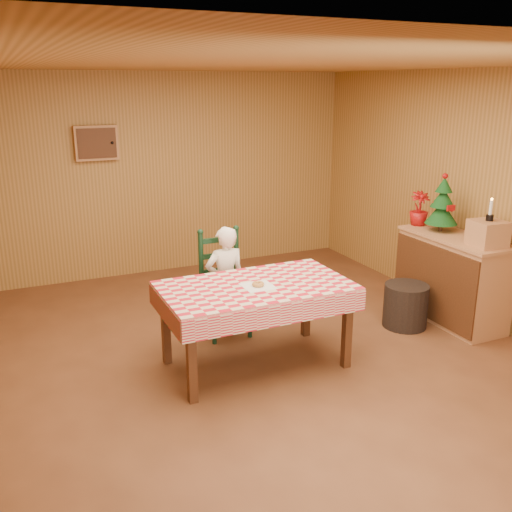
# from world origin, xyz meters

# --- Properties ---
(ground) EXTENTS (6.00, 6.00, 0.00)m
(ground) POSITION_xyz_m (0.00, 0.00, 0.00)
(ground) COLOR brown
(ground) RESTS_ON ground
(cabin_walls) EXTENTS (5.10, 6.05, 2.65)m
(cabin_walls) POSITION_xyz_m (-0.00, 0.53, 1.83)
(cabin_walls) COLOR #A7793C
(cabin_walls) RESTS_ON ground
(dining_table) EXTENTS (1.66, 0.96, 0.77)m
(dining_table) POSITION_xyz_m (-0.11, -0.04, 0.69)
(dining_table) COLOR #4E2914
(dining_table) RESTS_ON ground
(ladder_chair) EXTENTS (0.44, 0.40, 1.08)m
(ladder_chair) POSITION_xyz_m (-0.11, 0.75, 0.50)
(ladder_chair) COLOR black
(ladder_chair) RESTS_ON ground
(seated_child) EXTENTS (0.41, 0.27, 1.12)m
(seated_child) POSITION_xyz_m (-0.11, 0.69, 0.56)
(seated_child) COLOR white
(seated_child) RESTS_ON ground
(napkin) EXTENTS (0.26, 0.26, 0.00)m
(napkin) POSITION_xyz_m (-0.11, -0.09, 0.77)
(napkin) COLOR white
(napkin) RESTS_ON dining_table
(donut) EXTENTS (0.12, 0.12, 0.04)m
(donut) POSITION_xyz_m (-0.11, -0.09, 0.79)
(donut) COLOR #C48B46
(donut) RESTS_ON napkin
(shelf_unit) EXTENTS (0.54, 1.24, 0.93)m
(shelf_unit) POSITION_xyz_m (2.21, 0.05, 0.47)
(shelf_unit) COLOR tan
(shelf_unit) RESTS_ON ground
(crate) EXTENTS (0.33, 0.33, 0.25)m
(crate) POSITION_xyz_m (2.22, -0.35, 1.06)
(crate) COLOR tan
(crate) RESTS_ON shelf_unit
(christmas_tree) EXTENTS (0.34, 0.34, 0.62)m
(christmas_tree) POSITION_xyz_m (2.22, 0.30, 1.21)
(christmas_tree) COLOR #4E2914
(christmas_tree) RESTS_ON shelf_unit
(flower_arrangement) EXTENTS (0.27, 0.27, 0.38)m
(flower_arrangement) POSITION_xyz_m (2.17, 0.60, 1.12)
(flower_arrangement) COLOR #990E0E
(flower_arrangement) RESTS_ON shelf_unit
(candle_set) EXTENTS (0.07, 0.07, 0.22)m
(candle_set) POSITION_xyz_m (2.22, -0.35, 1.24)
(candle_set) COLOR black
(candle_set) RESTS_ON crate
(storage_bin) EXTENTS (0.54, 0.54, 0.46)m
(storage_bin) POSITION_xyz_m (1.67, 0.10, 0.23)
(storage_bin) COLOR black
(storage_bin) RESTS_ON ground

